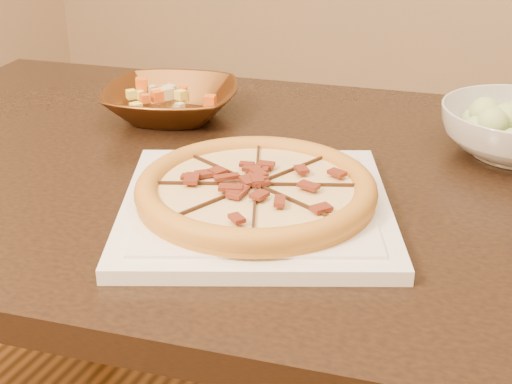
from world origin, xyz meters
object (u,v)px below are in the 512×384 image
pizza (256,189)px  bronze_bowl (172,102)px  dining_table (249,232)px  plate (256,206)px

pizza → bronze_bowl: bronze_bowl is taller
bronze_bowl → dining_table: bearing=-33.7°
dining_table → pizza: 0.21m
plate → bronze_bowl: bronze_bowl is taller
dining_table → bronze_bowl: bronze_bowl is taller
pizza → bronze_bowl: (-0.27, 0.27, -0.01)m
plate → pizza: pizza is taller
plate → bronze_bowl: size_ratio=1.95×
dining_table → bronze_bowl: (-0.20, 0.13, 0.14)m
plate → pizza: size_ratio=1.45×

